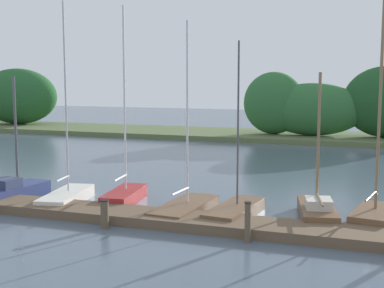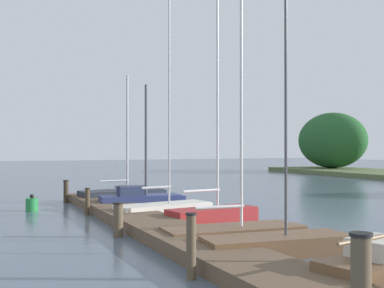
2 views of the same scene
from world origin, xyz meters
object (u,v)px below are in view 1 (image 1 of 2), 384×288
(sailboat_2, at_px, (68,196))
(sailboat_7, at_px, (375,212))
(sailboat_3, at_px, (125,193))
(sailboat_5, at_px, (236,210))
(mooring_piling_2, at_px, (105,214))
(mooring_piling_3, at_px, (248,222))
(sailboat_6, at_px, (317,209))
(sailboat_4, at_px, (186,206))
(sailboat_1, at_px, (15,190))

(sailboat_2, distance_m, sailboat_7, 12.00)
(sailboat_3, distance_m, sailboat_5, 4.97)
(sailboat_5, bearing_deg, sailboat_3, 88.23)
(sailboat_2, bearing_deg, mooring_piling_2, -140.55)
(sailboat_7, xyz_separation_m, mooring_piling_3, (-3.72, -3.57, 0.22))
(sailboat_6, distance_m, sailboat_7, 2.00)
(sailboat_4, distance_m, sailboat_5, 1.93)
(sailboat_7, height_order, mooring_piling_3, sailboat_7)
(sailboat_5, distance_m, mooring_piling_2, 4.88)
(sailboat_7, distance_m, mooring_piling_3, 5.16)
(sailboat_2, relative_size, sailboat_5, 1.26)
(mooring_piling_3, bearing_deg, sailboat_4, 137.89)
(sailboat_5, relative_size, mooring_piling_3, 4.97)
(sailboat_7, bearing_deg, sailboat_2, 104.12)
(sailboat_1, bearing_deg, sailboat_2, -81.19)
(sailboat_3, xyz_separation_m, sailboat_6, (7.78, -0.00, -0.01))
(mooring_piling_3, bearing_deg, sailboat_7, 43.84)
(sailboat_3, height_order, sailboat_7, sailboat_7)
(sailboat_7, height_order, mooring_piling_2, sailboat_7)
(sailboat_1, distance_m, sailboat_4, 7.66)
(sailboat_3, distance_m, sailboat_7, 9.78)
(sailboat_4, xyz_separation_m, mooring_piling_2, (-1.93, -2.84, 0.23))
(sailboat_6, xyz_separation_m, mooring_piling_2, (-6.72, -3.66, 0.13))
(sailboat_4, bearing_deg, sailboat_7, -79.16)
(sailboat_1, distance_m, sailboat_7, 14.48)
(sailboat_1, distance_m, sailboat_2, 2.48)
(sailboat_6, bearing_deg, sailboat_3, 77.77)
(sailboat_2, distance_m, mooring_piling_3, 8.68)
(sailboat_2, height_order, mooring_piling_3, sailboat_2)
(sailboat_1, xyz_separation_m, sailboat_4, (7.66, 0.23, -0.12))
(mooring_piling_3, bearing_deg, sailboat_2, 161.98)
(sailboat_2, distance_m, sailboat_4, 5.18)
(sailboat_7, distance_m, mooring_piling_2, 9.45)
(mooring_piling_2, relative_size, mooring_piling_3, 0.77)
(mooring_piling_3, bearing_deg, sailboat_6, 64.42)
(sailboat_4, bearing_deg, mooring_piling_2, 149.92)
(sailboat_3, bearing_deg, sailboat_7, -98.03)
(sailboat_3, height_order, sailboat_6, sailboat_3)
(sailboat_3, distance_m, sailboat_4, 3.11)
(sailboat_4, height_order, mooring_piling_2, sailboat_4)
(sailboat_4, height_order, sailboat_7, sailboat_7)
(sailboat_1, xyz_separation_m, sailboat_3, (4.66, 1.05, -0.02))
(sailboat_3, xyz_separation_m, sailboat_4, (3.00, -0.82, -0.10))
(sailboat_3, height_order, sailboat_4, sailboat_3)
(sailboat_3, bearing_deg, mooring_piling_2, -171.72)
(mooring_piling_2, bearing_deg, sailboat_4, 55.81)
(sailboat_6, xyz_separation_m, mooring_piling_3, (-1.72, -3.59, 0.29))
(mooring_piling_2, bearing_deg, sailboat_1, 155.45)
(sailboat_4, height_order, sailboat_6, sailboat_4)
(sailboat_2, relative_size, sailboat_4, 1.13)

